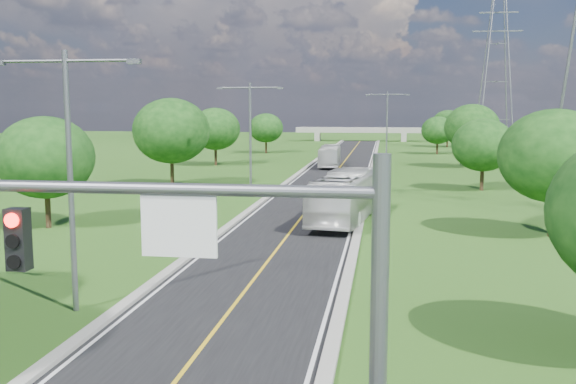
{
  "coord_description": "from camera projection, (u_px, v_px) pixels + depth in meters",
  "views": [
    {
      "loc": [
        5.84,
        -10.72,
        7.89
      ],
      "look_at": [
        0.3,
        25.76,
        3.0
      ],
      "focal_mm": 40.0,
      "sensor_mm": 36.0,
      "label": 1
    }
  ],
  "objects": [
    {
      "name": "bus_inbound",
      "position": [
        330.0,
        156.0,
        84.56
      ],
      "size": [
        2.7,
        10.34,
        2.86
      ],
      "primitive_type": "imported",
      "rotation": [
        0.0,
        0.0,
        0.03
      ],
      "color": "beige",
      "rests_on": "road"
    },
    {
      "name": "tree_rc",
      "position": [
        483.0,
        145.0,
        60.57
      ],
      "size": [
        5.88,
        5.88,
        6.84
      ],
      "color": "black",
      "rests_on": "ground"
    },
    {
      "name": "overpass",
      "position": [
        360.0,
        131.0,
        149.31
      ],
      "size": [
        30.0,
        3.0,
        3.2
      ],
      "color": "gray",
      "rests_on": "ground"
    },
    {
      "name": "streetlight_mid_left",
      "position": [
        250.0,
        129.0,
        56.63
      ],
      "size": [
        5.9,
        0.25,
        10.0
      ],
      "color": "slate",
      "rests_on": "ground"
    },
    {
      "name": "tree_le",
      "position": [
        266.0,
        128.0,
        110.05
      ],
      "size": [
        5.88,
        5.88,
        6.84
      ],
      "color": "black",
      "rests_on": "ground"
    },
    {
      "name": "road",
      "position": [
        336.0,
        173.0,
        77.09
      ],
      "size": [
        8.0,
        150.0,
        0.06
      ],
      "primitive_type": "cube",
      "color": "black",
      "rests_on": "ground"
    },
    {
      "name": "tree_re",
      "position": [
        438.0,
        130.0,
        107.73
      ],
      "size": [
        5.46,
        5.46,
        6.35
      ],
      "color": "black",
      "rests_on": "ground"
    },
    {
      "name": "bus_outbound",
      "position": [
        346.0,
        196.0,
        44.19
      ],
      "size": [
        4.51,
        12.6,
        3.43
      ],
      "primitive_type": "imported",
      "rotation": [
        0.0,
        0.0,
        3.01
      ],
      "color": "silver",
      "rests_on": "road"
    },
    {
      "name": "tree_lb",
      "position": [
        45.0,
        158.0,
        41.63
      ],
      "size": [
        6.3,
        6.3,
        7.33
      ],
      "color": "black",
      "rests_on": "ground"
    },
    {
      "name": "streetlight_near_left",
      "position": [
        69.0,
        159.0,
        24.29
      ],
      "size": [
        5.9,
        0.25,
        10.0
      ],
      "color": "slate",
      "rests_on": "ground"
    },
    {
      "name": "signal_mast",
      "position": [
        246.0,
        296.0,
        10.24
      ],
      "size": [
        8.54,
        0.33,
        7.2
      ],
      "color": "slate",
      "rests_on": "ground"
    },
    {
      "name": "tree_rd",
      "position": [
        472.0,
        127.0,
        83.67
      ],
      "size": [
        7.14,
        7.14,
        8.3
      ],
      "color": "black",
      "rests_on": "ground"
    },
    {
      "name": "tree_rb",
      "position": [
        555.0,
        156.0,
        38.78
      ],
      "size": [
        6.72,
        6.72,
        7.82
      ],
      "color": "black",
      "rests_on": "ground"
    },
    {
      "name": "speed_limit_sign",
      "position": [
        376.0,
        191.0,
        48.66
      ],
      "size": [
        0.55,
        0.09,
        2.4
      ],
      "color": "slate",
      "rests_on": "ground"
    },
    {
      "name": "ground",
      "position": [
        332.0,
        179.0,
        71.22
      ],
      "size": [
        260.0,
        260.0,
        0.0
      ],
      "primitive_type": "plane",
      "color": "#264C15",
      "rests_on": "ground"
    },
    {
      "name": "tree_rf",
      "position": [
        448.0,
        124.0,
        126.73
      ],
      "size": [
        6.3,
        6.3,
        7.33
      ],
      "color": "black",
      "rests_on": "ground"
    },
    {
      "name": "tree_ld",
      "position": [
        215.0,
        129.0,
        86.82
      ],
      "size": [
        6.72,
        6.72,
        7.82
      ],
      "color": "black",
      "rests_on": "ground"
    },
    {
      "name": "curb_right",
      "position": [
        371.0,
        173.0,
        76.45
      ],
      "size": [
        0.5,
        150.0,
        0.22
      ],
      "primitive_type": "cube",
      "color": "gray",
      "rests_on": "ground"
    },
    {
      "name": "streetlight_far_right",
      "position": [
        387.0,
        122.0,
        87.18
      ],
      "size": [
        5.9,
        0.25,
        10.0
      ],
      "color": "slate",
      "rests_on": "ground"
    },
    {
      "name": "curb_left",
      "position": [
        301.0,
        172.0,
        77.72
      ],
      "size": [
        0.5,
        150.0,
        0.22
      ],
      "primitive_type": "cube",
      "color": "gray",
      "rests_on": "ground"
    },
    {
      "name": "power_tower_far",
      "position": [
        496.0,
        74.0,
        119.41
      ],
      "size": [
        9.0,
        6.4,
        28.0
      ],
      "color": "slate",
      "rests_on": "ground"
    },
    {
      "name": "tree_lc",
      "position": [
        171.0,
        131.0,
        62.92
      ],
      "size": [
        7.56,
        7.56,
        8.79
      ],
      "color": "black",
      "rests_on": "ground"
    }
  ]
}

